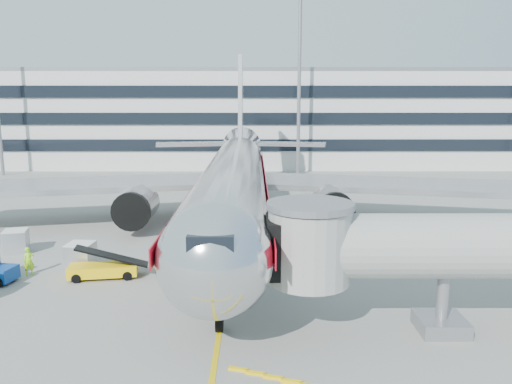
{
  "coord_description": "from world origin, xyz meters",
  "views": [
    {
      "loc": [
        1.67,
        -30.05,
        10.81
      ],
      "look_at": [
        1.78,
        6.72,
        4.0
      ],
      "focal_mm": 35.0,
      "sensor_mm": 36.0,
      "label": 1
    }
  ],
  "objects_px": {
    "belt_loader": "(103,269)",
    "cargo_container_right": "(16,241)",
    "ramp_worker": "(29,261)",
    "cargo_container_front": "(81,256)",
    "main_jet": "(235,179)"
  },
  "relations": [
    {
      "from": "belt_loader",
      "to": "cargo_container_right",
      "type": "xyz_separation_m",
      "value": [
        -7.78,
        5.15,
        0.26
      ]
    },
    {
      "from": "ramp_worker",
      "to": "belt_loader",
      "type": "bearing_deg",
      "value": -42.87
    },
    {
      "from": "belt_loader",
      "to": "cargo_container_front",
      "type": "xyz_separation_m",
      "value": [
        -1.95,
        1.69,
        0.28
      ]
    },
    {
      "from": "cargo_container_right",
      "to": "ramp_worker",
      "type": "relative_size",
      "value": 1.08
    },
    {
      "from": "main_jet",
      "to": "ramp_worker",
      "type": "bearing_deg",
      "value": -136.4
    },
    {
      "from": "cargo_container_front",
      "to": "ramp_worker",
      "type": "distance_m",
      "value": 3.07
    },
    {
      "from": "belt_loader",
      "to": "cargo_container_right",
      "type": "bearing_deg",
      "value": 146.47
    },
    {
      "from": "main_jet",
      "to": "belt_loader",
      "type": "distance_m",
      "value": 15.06
    },
    {
      "from": "ramp_worker",
      "to": "main_jet",
      "type": "bearing_deg",
      "value": 7.65
    },
    {
      "from": "belt_loader",
      "to": "ramp_worker",
      "type": "xyz_separation_m",
      "value": [
        -4.82,
        0.58,
        0.29
      ]
    },
    {
      "from": "main_jet",
      "to": "cargo_container_right",
      "type": "height_order",
      "value": "main_jet"
    },
    {
      "from": "cargo_container_right",
      "to": "main_jet",
      "type": "bearing_deg",
      "value": 25.33
    },
    {
      "from": "ramp_worker",
      "to": "cargo_container_right",
      "type": "bearing_deg",
      "value": 86.98
    },
    {
      "from": "main_jet",
      "to": "belt_loader",
      "type": "height_order",
      "value": "main_jet"
    },
    {
      "from": "cargo_container_front",
      "to": "ramp_worker",
      "type": "xyz_separation_m",
      "value": [
        -2.87,
        -1.1,
        0.02
      ]
    }
  ]
}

